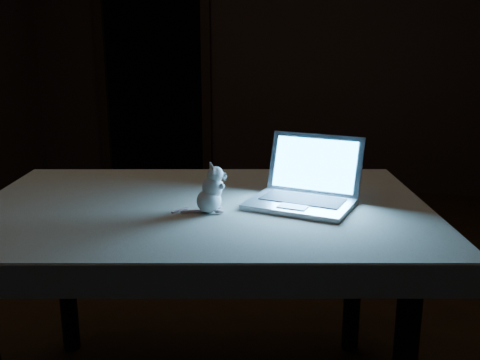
# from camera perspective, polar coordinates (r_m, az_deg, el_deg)

# --- Properties ---
(floor) EXTENTS (5.00, 5.00, 0.00)m
(floor) POSITION_cam_1_polar(r_m,az_deg,el_deg) (2.47, -5.91, -15.31)
(floor) COLOR black
(floor) RESTS_ON ground
(back_wall) EXTENTS (4.50, 0.04, 2.60)m
(back_wall) POSITION_cam_1_polar(r_m,az_deg,el_deg) (4.58, 4.03, 15.39)
(back_wall) COLOR black
(back_wall) RESTS_ON ground
(doorway) EXTENTS (1.06, 0.36, 2.13)m
(doorway) POSITION_cam_1_polar(r_m,az_deg,el_deg) (4.88, -9.20, 12.43)
(doorway) COLOR black
(doorway) RESTS_ON back_wall
(table) EXTENTS (1.50, 1.14, 0.72)m
(table) POSITION_cam_1_polar(r_m,az_deg,el_deg) (1.85, -3.83, -13.41)
(table) COLOR black
(table) RESTS_ON floor
(tablecloth) EXTENTS (1.44, 0.96, 0.09)m
(tablecloth) POSITION_cam_1_polar(r_m,az_deg,el_deg) (1.68, -1.75, -4.42)
(tablecloth) COLOR #BAB29E
(tablecloth) RESTS_ON table
(laptop) EXTENTS (0.37, 0.34, 0.21)m
(laptop) POSITION_cam_1_polar(r_m,az_deg,el_deg) (1.66, 6.47, 0.67)
(laptop) COLOR #A7A7AB
(laptop) RESTS_ON tablecloth
(plush_mouse) EXTENTS (0.12, 0.12, 0.15)m
(plush_mouse) POSITION_cam_1_polar(r_m,az_deg,el_deg) (1.61, -3.35, -0.89)
(plush_mouse) COLOR silver
(plush_mouse) RESTS_ON tablecloth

